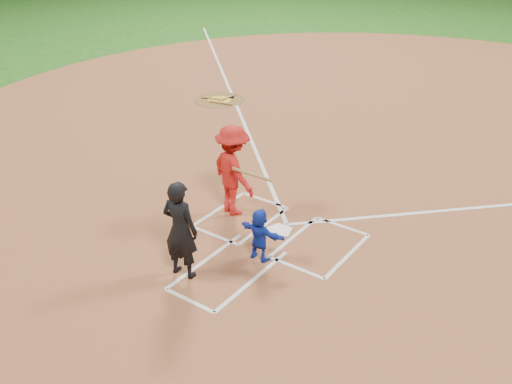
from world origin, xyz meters
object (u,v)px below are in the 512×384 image
Objects in this scene: on_deck_circle at (219,100)px; batter_at_plate at (233,171)px; umpire at (180,230)px; home_plate at (279,230)px; catcher at (260,235)px.

on_deck_circle is 7.71m from batter_at_plate.
umpire is 2.45m from batter_at_plate.
umpire is (-0.61, -2.27, 0.94)m from home_plate.
umpire is (-0.86, -1.21, 0.41)m from catcher.
on_deck_circle is 9.51m from catcher.
on_deck_circle is at bearing -62.26° from umpire.
batter_at_plate is (-1.49, 1.15, 0.47)m from catcher.
home_plate is 1.20m from catcher.
batter_at_plate reaches higher than on_deck_circle.
catcher is (0.25, -1.05, 0.52)m from home_plate.
on_deck_circle is (-6.26, 5.87, -0.00)m from home_plate.
home_plate is 8.58m from on_deck_circle.
on_deck_circle is 0.85× the size of batter_at_plate.
on_deck_circle is 1.61× the size of catcher.
home_plate reaches higher than on_deck_circle.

